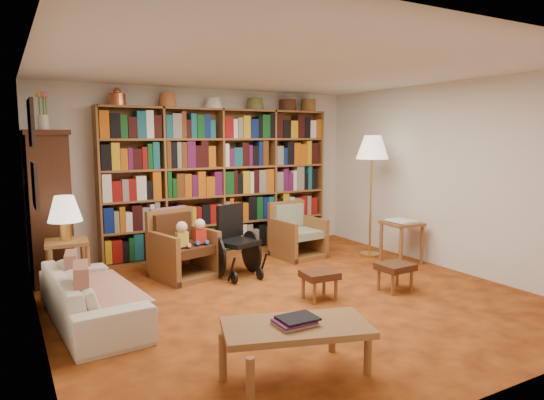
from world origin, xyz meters
TOP-DOWN VIEW (x-y plane):
  - floor at (0.00, 0.00)m, footprint 5.00×5.00m
  - ceiling at (0.00, 0.00)m, footprint 5.00×5.00m
  - wall_back at (0.00, 2.50)m, footprint 5.00×0.00m
  - wall_front at (0.00, -2.50)m, footprint 5.00×0.00m
  - wall_left at (-2.50, 0.00)m, footprint 0.00×5.00m
  - wall_right at (2.50, 0.00)m, footprint 0.00×5.00m
  - bookshelf at (0.20, 2.33)m, footprint 3.60×0.30m
  - curio_cabinet at (-2.25, 2.00)m, footprint 0.50×0.95m
  - framed_pictures at (-2.48, 0.30)m, footprint 0.03×0.52m
  - sofa at (-2.05, 0.26)m, footprint 1.79×0.81m
  - sofa_throw at (-2.00, 0.26)m, footprint 0.82×1.34m
  - cushion_left at (-2.18, 0.61)m, footprint 0.17×0.36m
  - cushion_right at (-2.18, -0.09)m, footprint 0.17×0.40m
  - side_table_lamp at (-2.15, 1.22)m, footprint 0.49×0.49m
  - table_lamp at (-2.15, 1.22)m, footprint 0.37×0.37m
  - armchair_leather at (-0.78, 1.35)m, footprint 0.85×0.87m
  - armchair_sage at (1.06, 1.55)m, footprint 0.70×0.73m
  - wheelchair at (-0.17, 1.06)m, footprint 0.56×0.73m
  - floor_lamp at (2.05, 1.01)m, footprint 0.48×0.48m
  - side_table_papers at (2.15, 0.46)m, footprint 0.52×0.52m
  - footstool_a at (0.24, -0.27)m, footprint 0.40×0.35m
  - footstool_b at (1.17, -0.46)m, footprint 0.40×0.34m
  - coffee_table at (-0.91, -1.62)m, footprint 1.19×0.84m

SIDE VIEW (x-z plane):
  - floor at x=0.00m, z-range 0.00..0.00m
  - sofa at x=-2.05m, z-range 0.00..0.51m
  - footstool_a at x=0.24m, z-range 0.10..0.42m
  - footstool_b at x=1.17m, z-range 0.10..0.43m
  - sofa_throw at x=-2.00m, z-range 0.28..0.32m
  - armchair_sage at x=1.06m, z-range -0.10..0.71m
  - armchair_leather at x=-0.78m, z-range -0.08..0.79m
  - coffee_table at x=-0.91m, z-range 0.13..0.59m
  - wheelchair at x=-0.17m, z-range -0.04..0.87m
  - cushion_right at x=-2.18m, z-range 0.25..0.65m
  - cushion_left at x=-2.18m, z-range 0.28..0.62m
  - side_table_lamp at x=-2.15m, z-range 0.16..0.80m
  - side_table_papers at x=2.15m, z-range 0.18..0.79m
  - curio_cabinet at x=-2.25m, z-range -0.25..2.15m
  - table_lamp at x=-2.15m, z-range 0.72..1.22m
  - bookshelf at x=0.20m, z-range -0.04..2.38m
  - wall_back at x=0.00m, z-range -1.25..3.75m
  - wall_front at x=0.00m, z-range -1.25..3.75m
  - wall_left at x=-2.50m, z-range -1.25..3.75m
  - wall_right at x=2.50m, z-range -1.25..3.75m
  - floor_lamp at x=2.05m, z-range 0.65..2.45m
  - framed_pictures at x=-2.48m, z-range 1.14..2.11m
  - ceiling at x=0.00m, z-range 2.50..2.50m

